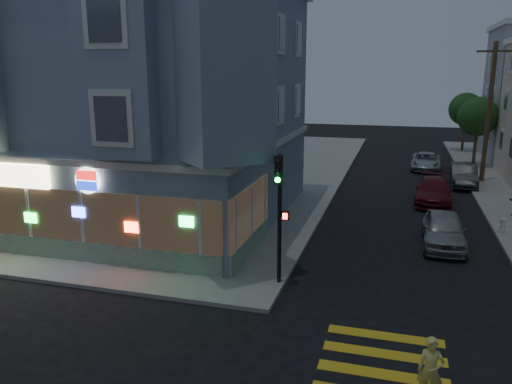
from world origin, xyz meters
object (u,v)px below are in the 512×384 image
at_px(street_tree_near, 478,117).
at_px(parked_car_a, 444,230).
at_px(fire_hydrant, 503,225).
at_px(parked_car_b, 463,175).
at_px(traffic_signal, 280,198).
at_px(running_child, 430,370).
at_px(utility_pole, 489,111).
at_px(street_tree_far, 466,109).
at_px(parked_car_d, 426,161).
at_px(parked_car_c, 434,191).

distance_m(street_tree_near, parked_car_a, 20.47).
bearing_deg(parked_car_a, fire_hydrant, 40.27).
xyz_separation_m(parked_car_b, traffic_signal, (-7.88, -18.74, 2.46)).
bearing_deg(street_tree_near, parked_car_a, -100.26).
bearing_deg(parked_car_b, running_child, -95.61).
bearing_deg(running_child, street_tree_near, 84.97).
distance_m(street_tree_near, running_child, 31.52).
bearing_deg(utility_pole, traffic_signal, -114.70).
relative_size(street_tree_far, traffic_signal, 1.18).
bearing_deg(parked_car_d, fire_hydrant, -77.15).
height_order(utility_pole, street_tree_near, utility_pole).
bearing_deg(street_tree_far, utility_pole, -90.82).
bearing_deg(utility_pole, fire_hydrant, -93.43).
relative_size(utility_pole, fire_hydrant, 12.79).
distance_m(street_tree_near, fire_hydrant, 18.03).
bearing_deg(traffic_signal, parked_car_c, 53.56).
height_order(running_child, parked_car_b, running_child).
xyz_separation_m(parked_car_a, fire_hydrant, (2.70, 2.21, -0.21)).
xyz_separation_m(street_tree_far, parked_car_d, (-3.60, -10.02, -3.29)).
bearing_deg(traffic_signal, parked_car_a, 33.07).
distance_m(utility_pole, parked_car_a, 14.87).
distance_m(parked_car_a, parked_car_b, 12.84).
bearing_deg(parked_car_a, traffic_signal, -132.66).
relative_size(utility_pole, traffic_signal, 2.00).
bearing_deg(parked_car_d, parked_car_b, -64.94).
height_order(parked_car_a, fire_hydrant, parked_car_a).
distance_m(parked_car_a, fire_hydrant, 3.50).
bearing_deg(parked_car_c, street_tree_near, 77.79).
bearing_deg(parked_car_c, parked_car_d, 93.95).
relative_size(street_tree_near, traffic_signal, 1.18).
bearing_deg(traffic_signal, fire_hydrant, 30.99).
distance_m(street_tree_far, fire_hydrant, 25.93).
bearing_deg(street_tree_near, traffic_signal, -109.87).
bearing_deg(utility_pole, parked_car_c, -117.89).
height_order(parked_car_c, traffic_signal, traffic_signal).
height_order(street_tree_far, parked_car_d, street_tree_far).
bearing_deg(street_tree_near, street_tree_far, 90.00).
bearing_deg(traffic_signal, parked_car_b, 53.87).
bearing_deg(parked_car_d, street_tree_near, 32.42).
relative_size(street_tree_near, parked_car_b, 1.20).
bearing_deg(utility_pole, street_tree_near, 88.09).
xyz_separation_m(utility_pole, street_tree_near, (0.20, 6.00, -0.86)).
relative_size(utility_pole, parked_car_c, 1.87).
height_order(street_tree_far, running_child, street_tree_far).
distance_m(running_child, traffic_signal, 7.32).
xyz_separation_m(parked_car_d, fire_hydrant, (2.70, -15.66, -0.12)).
xyz_separation_m(utility_pole, parked_car_d, (-3.40, 3.98, -4.16)).
height_order(traffic_signal, fire_hydrant, traffic_signal).
bearing_deg(utility_pole, street_tree_far, 89.18).
xyz_separation_m(street_tree_far, parked_car_b, (-1.50, -15.22, -3.20)).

